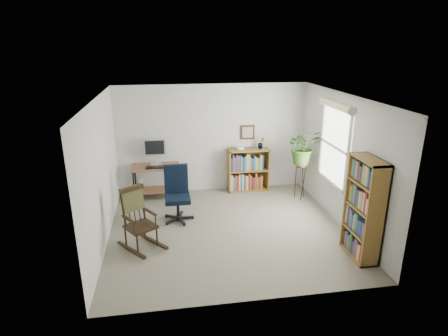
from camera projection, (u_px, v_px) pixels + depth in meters
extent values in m
cube|color=gray|center=(227.00, 229.00, 6.81)|extent=(4.20, 4.00, 0.00)
cube|color=silver|center=(228.00, 97.00, 6.04)|extent=(4.20, 4.00, 0.00)
cube|color=silver|center=(213.00, 139.00, 8.29)|extent=(4.20, 0.00, 2.40)
cube|color=silver|center=(255.00, 219.00, 4.56)|extent=(4.20, 0.00, 2.40)
cube|color=silver|center=(101.00, 174.00, 6.11)|extent=(0.00, 4.00, 2.40)
cube|color=silver|center=(342.00, 161.00, 6.74)|extent=(0.00, 4.00, 2.40)
cube|color=black|center=(155.00, 167.00, 7.86)|extent=(0.40, 0.15, 0.02)
imported|color=#356121|center=(304.00, 130.00, 7.70)|extent=(1.69, 1.88, 1.46)
imported|color=#356121|center=(261.00, 146.00, 8.35)|extent=(0.13, 0.24, 0.11)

